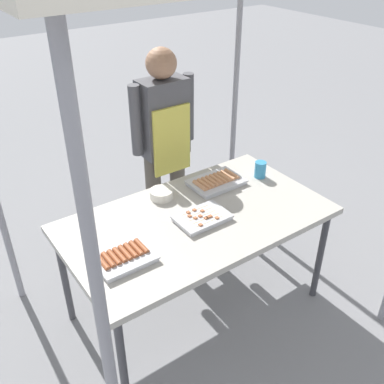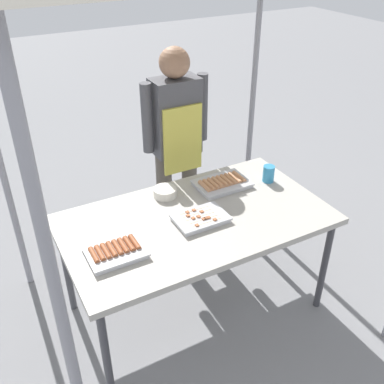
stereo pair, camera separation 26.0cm
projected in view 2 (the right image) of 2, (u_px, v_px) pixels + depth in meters
The scene contains 8 objects.
ground_plane at pixel (195, 306), 3.05m from camera, with size 18.00×18.00×0.00m, color slate.
stall_table at pixel (196, 224), 2.68m from camera, with size 1.60×0.90×0.75m.
tray_grilled_sausages at pixel (222, 183), 2.94m from camera, with size 0.36×0.25×0.05m.
tray_meat_skewers at pixel (201, 218), 2.61m from camera, with size 0.32×0.21×0.04m.
tray_pork_links at pixel (115, 251), 2.35m from camera, with size 0.31×0.26×0.05m.
condiment_bowl at pixel (165, 192), 2.84m from camera, with size 0.15×0.15×0.06m, color silver.
drink_cup_near_edge at pixel (269, 174), 2.98m from camera, with size 0.08×0.08×0.11m, color #338CBF.
vendor_woman at pixel (176, 136), 3.24m from camera, with size 0.52×0.23×1.56m.
Camera 2 is at (-1.06, -1.90, 2.28)m, focal length 41.29 mm.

